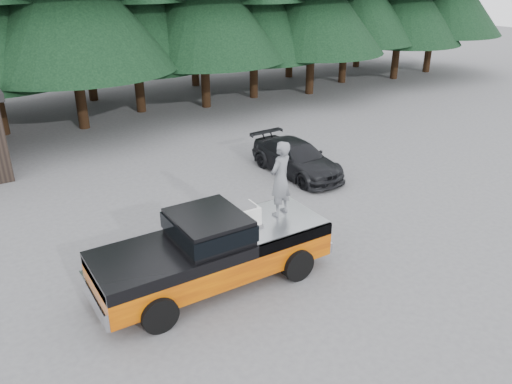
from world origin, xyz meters
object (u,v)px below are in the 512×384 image
pickup_truck (213,259)px  man_on_bed (280,179)px  air_compressor (243,216)px  parked_car (297,158)px

pickup_truck → man_on_bed: size_ratio=3.02×
man_on_bed → air_compressor: bearing=-18.8°
pickup_truck → air_compressor: size_ratio=8.14×
parked_car → man_on_bed: bearing=-132.9°
pickup_truck → parked_car: bearing=38.2°
pickup_truck → parked_car: (6.08, 4.79, -0.04)m
air_compressor → parked_car: (5.19, 4.72, -0.96)m
air_compressor → parked_car: 7.08m
pickup_truck → parked_car: pickup_truck is taller
parked_car → pickup_truck: bearing=-143.8°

